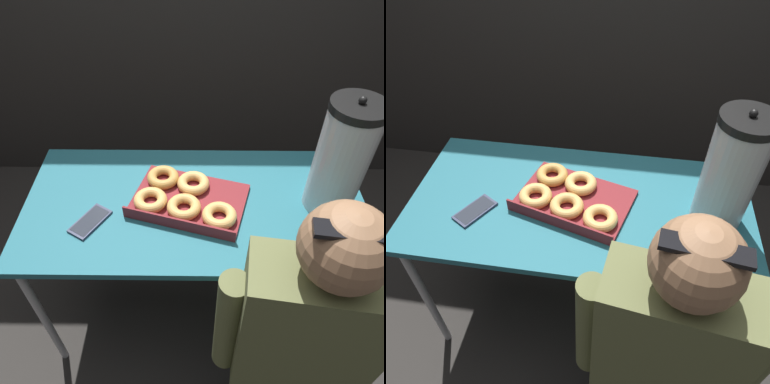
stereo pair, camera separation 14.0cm
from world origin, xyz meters
The scene contains 6 objects.
ground_plane centered at (0.00, 0.00, 0.00)m, with size 12.00×12.00×0.00m, color #2D2B28.
folding_table centered at (0.00, 0.00, 0.71)m, with size 1.32×0.66×0.77m.
donut_box centered at (-0.04, 0.00, 0.79)m, with size 0.49×0.40×0.05m.
coffee_urn centered at (0.51, 0.01, 0.99)m, with size 0.19×0.21×0.46m.
cell_phone centered at (-0.38, -0.10, 0.77)m, with size 0.15×0.18×0.01m.
person_seated centered at (0.32, -0.52, 0.62)m, with size 0.51×0.25×1.28m.
Camera 2 is at (0.14, -0.99, 1.81)m, focal length 35.00 mm.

